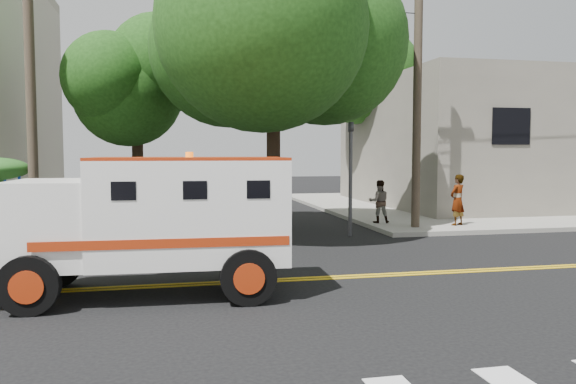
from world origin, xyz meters
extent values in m
plane|color=black|center=(0.00, 0.00, 0.00)|extent=(100.00, 100.00, 0.00)
cube|color=gray|center=(13.50, 13.50, 0.07)|extent=(17.00, 17.00, 0.15)
cube|color=slate|center=(15.00, 14.00, 3.15)|extent=(14.00, 12.00, 6.00)
cylinder|color=#382D23|center=(-5.60, 6.00, 4.50)|extent=(0.28, 0.28, 9.00)
cylinder|color=#382D23|center=(6.30, 6.20, 4.50)|extent=(0.28, 0.28, 9.00)
cylinder|color=black|center=(1.50, 6.50, 3.50)|extent=(0.44, 0.44, 7.00)
sphere|color=#16390F|center=(1.50, 6.50, 7.00)|extent=(5.32, 5.32, 5.32)
cylinder|color=black|center=(-3.00, 12.00, 2.80)|extent=(0.44, 0.44, 5.60)
sphere|color=#16390F|center=(-3.00, 12.00, 5.60)|extent=(3.92, 3.92, 3.92)
sphere|color=#16390F|center=(-2.16, 11.44, 6.02)|extent=(3.36, 3.36, 3.36)
cylinder|color=black|center=(8.50, 16.00, 2.97)|extent=(0.44, 0.44, 5.95)
sphere|color=#16390F|center=(8.50, 16.00, 5.95)|extent=(4.20, 4.20, 4.20)
sphere|color=#16390F|center=(9.40, 15.40, 6.40)|extent=(3.60, 3.60, 3.60)
cylinder|color=#3F3F42|center=(3.80, 5.60, 1.80)|extent=(0.12, 0.12, 3.60)
imported|color=#3F3F42|center=(3.80, 5.60, 3.15)|extent=(0.15, 0.18, 0.90)
cylinder|color=#3F3F42|center=(-6.20, 6.20, 1.00)|extent=(0.06, 0.06, 2.00)
cube|color=#0C33A5|center=(-6.20, 6.14, 1.80)|extent=(0.45, 0.03, 0.45)
cube|color=white|center=(-1.43, -0.69, 1.56)|extent=(3.57, 2.19, 1.88)
cube|color=white|center=(-3.84, -0.59, 1.39)|extent=(1.51, 2.02, 1.52)
cube|color=black|center=(-4.54, -0.56, 1.79)|extent=(0.12, 1.52, 0.63)
cube|color=#A42A0C|center=(-1.43, -0.69, 2.53)|extent=(3.57, 2.19, 0.05)
cylinder|color=black|center=(-4.06, -1.58, 0.49)|extent=(0.99, 0.33, 0.98)
cylinder|color=black|center=(-3.98, 0.42, 0.49)|extent=(0.99, 0.33, 0.98)
cylinder|color=black|center=(-0.49, -1.73, 0.49)|extent=(0.99, 0.33, 0.98)
cylinder|color=black|center=(-0.41, 0.27, 0.49)|extent=(0.99, 0.33, 0.98)
imported|color=gray|center=(7.89, 6.29, 1.02)|extent=(0.76, 0.66, 1.75)
imported|color=gray|center=(5.50, 7.48, 0.91)|extent=(0.84, 0.72, 1.52)
camera|label=1|loc=(-1.82, -11.24, 2.64)|focal=35.00mm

